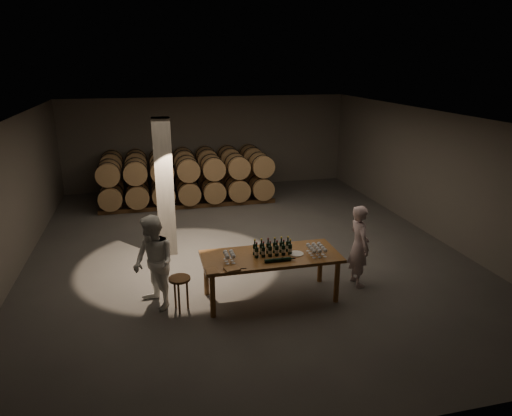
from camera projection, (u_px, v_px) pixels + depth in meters
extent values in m
plane|color=#514F4C|center=(244.00, 248.00, 11.18)|extent=(12.00, 12.00, 0.00)
plane|color=#605E59|center=(242.00, 116.00, 10.19)|extent=(12.00, 12.00, 0.00)
plane|color=slate|center=(208.00, 143.00, 16.23)|extent=(10.00, 0.00, 10.00)
plane|color=slate|center=(353.00, 321.00, 5.13)|extent=(10.00, 0.00, 10.00)
plane|color=slate|center=(10.00, 200.00, 9.57)|extent=(0.00, 12.00, 12.00)
plane|color=slate|center=(432.00, 174.00, 11.79)|extent=(0.00, 12.00, 12.00)
cube|color=slate|center=(165.00, 188.00, 10.47)|extent=(0.40, 0.40, 3.20)
cylinder|color=brown|center=(213.00, 296.00, 8.07)|extent=(0.10, 0.10, 0.84)
cylinder|color=brown|center=(337.00, 281.00, 8.60)|extent=(0.10, 0.10, 0.84)
cylinder|color=brown|center=(206.00, 275.00, 8.87)|extent=(0.10, 0.10, 0.84)
cylinder|color=brown|center=(320.00, 263.00, 9.39)|extent=(0.10, 0.10, 0.84)
cube|color=brown|center=(271.00, 257.00, 8.60)|extent=(2.60, 1.10, 0.06)
cube|color=#55371D|center=(186.00, 194.00, 15.48)|extent=(5.48, 0.10, 0.12)
cube|color=#55371D|center=(184.00, 190.00, 16.03)|extent=(5.48, 0.10, 0.12)
cylinder|color=#A9794C|center=(114.00, 185.00, 15.11)|extent=(0.70, 0.95, 0.70)
cylinder|color=black|center=(113.00, 187.00, 14.87)|extent=(0.73, 0.04, 0.73)
cylinder|color=black|center=(114.00, 183.00, 15.35)|extent=(0.73, 0.04, 0.73)
cylinder|color=#A9794C|center=(138.00, 183.00, 15.28)|extent=(0.70, 0.95, 0.70)
cylinder|color=black|center=(138.00, 185.00, 15.04)|extent=(0.73, 0.04, 0.73)
cylinder|color=black|center=(138.00, 181.00, 15.52)|extent=(0.73, 0.04, 0.73)
cylinder|color=#A9794C|center=(161.00, 182.00, 15.45)|extent=(0.70, 0.95, 0.70)
cylinder|color=black|center=(162.00, 184.00, 15.21)|extent=(0.73, 0.04, 0.73)
cylinder|color=black|center=(161.00, 180.00, 15.69)|extent=(0.73, 0.04, 0.73)
cylinder|color=#A9794C|center=(185.00, 180.00, 15.63)|extent=(0.70, 0.95, 0.70)
cylinder|color=black|center=(185.00, 182.00, 15.39)|extent=(0.73, 0.04, 0.73)
cylinder|color=black|center=(184.00, 179.00, 15.87)|extent=(0.73, 0.04, 0.73)
cylinder|color=#A9794C|center=(207.00, 179.00, 15.80)|extent=(0.70, 0.95, 0.70)
cylinder|color=black|center=(208.00, 181.00, 15.56)|extent=(0.73, 0.04, 0.73)
cylinder|color=black|center=(206.00, 177.00, 16.04)|extent=(0.73, 0.04, 0.73)
cylinder|color=#A9794C|center=(229.00, 178.00, 15.97)|extent=(0.70, 0.95, 0.70)
cylinder|color=black|center=(231.00, 180.00, 15.73)|extent=(0.73, 0.04, 0.73)
cylinder|color=black|center=(228.00, 176.00, 16.21)|extent=(0.73, 0.04, 0.73)
cylinder|color=#A9794C|center=(251.00, 177.00, 16.15)|extent=(0.70, 0.95, 0.70)
cylinder|color=black|center=(253.00, 178.00, 15.91)|extent=(0.73, 0.04, 0.73)
cylinder|color=black|center=(249.00, 175.00, 16.39)|extent=(0.73, 0.04, 0.73)
cylinder|color=#A9794C|center=(111.00, 163.00, 14.88)|extent=(0.70, 0.95, 0.70)
cylinder|color=black|center=(111.00, 164.00, 14.64)|extent=(0.73, 0.04, 0.73)
cylinder|color=black|center=(112.00, 161.00, 15.12)|extent=(0.73, 0.04, 0.73)
cylinder|color=#A9794C|center=(136.00, 161.00, 15.05)|extent=(0.70, 0.95, 0.70)
cylinder|color=black|center=(136.00, 163.00, 14.81)|extent=(0.73, 0.04, 0.73)
cylinder|color=black|center=(136.00, 160.00, 15.29)|extent=(0.73, 0.04, 0.73)
cylinder|color=#A9794C|center=(160.00, 160.00, 15.23)|extent=(0.70, 0.95, 0.70)
cylinder|color=black|center=(160.00, 162.00, 14.98)|extent=(0.73, 0.04, 0.73)
cylinder|color=black|center=(160.00, 159.00, 15.47)|extent=(0.73, 0.04, 0.73)
cylinder|color=#A9794C|center=(184.00, 159.00, 15.40)|extent=(0.70, 0.95, 0.70)
cylinder|color=black|center=(184.00, 161.00, 15.16)|extent=(0.73, 0.04, 0.73)
cylinder|color=black|center=(183.00, 158.00, 15.64)|extent=(0.73, 0.04, 0.73)
cylinder|color=#A9794C|center=(207.00, 158.00, 15.57)|extent=(0.70, 0.95, 0.70)
cylinder|color=black|center=(208.00, 160.00, 15.33)|extent=(0.73, 0.04, 0.73)
cylinder|color=black|center=(206.00, 157.00, 15.81)|extent=(0.73, 0.04, 0.73)
cylinder|color=#A9794C|center=(229.00, 157.00, 15.74)|extent=(0.70, 0.95, 0.70)
cylinder|color=black|center=(230.00, 158.00, 15.50)|extent=(0.73, 0.04, 0.73)
cylinder|color=black|center=(228.00, 156.00, 15.98)|extent=(0.73, 0.04, 0.73)
cylinder|color=#A9794C|center=(251.00, 156.00, 15.92)|extent=(0.70, 0.95, 0.70)
cylinder|color=black|center=(253.00, 157.00, 15.68)|extent=(0.73, 0.04, 0.73)
cylinder|color=black|center=(249.00, 155.00, 16.16)|extent=(0.73, 0.04, 0.73)
cube|color=#55371D|center=(190.00, 206.00, 14.18)|extent=(5.48, 0.10, 0.12)
cube|color=#55371D|center=(188.00, 201.00, 14.74)|extent=(5.48, 0.10, 0.12)
cylinder|color=#A9794C|center=(111.00, 196.00, 13.81)|extent=(0.70, 0.95, 0.70)
cylinder|color=black|center=(110.00, 199.00, 13.57)|extent=(0.73, 0.04, 0.73)
cylinder|color=black|center=(112.00, 194.00, 14.05)|extent=(0.73, 0.04, 0.73)
cylinder|color=#A9794C|center=(137.00, 194.00, 13.99)|extent=(0.70, 0.95, 0.70)
cylinder|color=black|center=(137.00, 197.00, 13.75)|extent=(0.73, 0.04, 0.73)
cylinder|color=black|center=(138.00, 192.00, 14.23)|extent=(0.73, 0.04, 0.73)
cylinder|color=#A9794C|center=(163.00, 193.00, 14.16)|extent=(0.70, 0.95, 0.70)
cylinder|color=black|center=(164.00, 195.00, 13.92)|extent=(0.73, 0.04, 0.73)
cylinder|color=black|center=(163.00, 191.00, 14.40)|extent=(0.73, 0.04, 0.73)
cylinder|color=#A9794C|center=(189.00, 191.00, 14.33)|extent=(0.70, 0.95, 0.70)
cylinder|color=black|center=(189.00, 193.00, 14.09)|extent=(0.73, 0.04, 0.73)
cylinder|color=black|center=(188.00, 189.00, 14.57)|extent=(0.73, 0.04, 0.73)
cylinder|color=#A9794C|center=(213.00, 190.00, 14.51)|extent=(0.70, 0.95, 0.70)
cylinder|color=black|center=(214.00, 192.00, 14.26)|extent=(0.73, 0.04, 0.73)
cylinder|color=black|center=(212.00, 188.00, 14.75)|extent=(0.73, 0.04, 0.73)
cylinder|color=#A9794C|center=(237.00, 188.00, 14.68)|extent=(0.70, 0.95, 0.70)
cylinder|color=black|center=(239.00, 190.00, 14.44)|extent=(0.73, 0.04, 0.73)
cylinder|color=black|center=(236.00, 186.00, 14.92)|extent=(0.73, 0.04, 0.73)
cylinder|color=#A9794C|center=(261.00, 187.00, 14.85)|extent=(0.70, 0.95, 0.70)
cylinder|color=black|center=(263.00, 189.00, 14.61)|extent=(0.73, 0.04, 0.73)
cylinder|color=black|center=(259.00, 185.00, 15.09)|extent=(0.73, 0.04, 0.73)
cylinder|color=#A9794C|center=(109.00, 172.00, 13.58)|extent=(0.70, 0.95, 0.70)
cylinder|color=black|center=(108.00, 174.00, 13.34)|extent=(0.73, 0.04, 0.73)
cylinder|color=black|center=(109.00, 170.00, 13.82)|extent=(0.73, 0.04, 0.73)
cylinder|color=#A9794C|center=(136.00, 171.00, 13.76)|extent=(0.70, 0.95, 0.70)
cylinder|color=black|center=(135.00, 173.00, 13.52)|extent=(0.73, 0.04, 0.73)
cylinder|color=black|center=(136.00, 169.00, 14.00)|extent=(0.73, 0.04, 0.73)
cylinder|color=#A9794C|center=(162.00, 170.00, 13.93)|extent=(0.70, 0.95, 0.70)
cylinder|color=black|center=(162.00, 172.00, 13.69)|extent=(0.73, 0.04, 0.73)
cylinder|color=black|center=(161.00, 168.00, 14.17)|extent=(0.73, 0.04, 0.73)
cylinder|color=#A9794C|center=(187.00, 168.00, 14.10)|extent=(0.70, 0.95, 0.70)
cylinder|color=black|center=(188.00, 170.00, 13.86)|extent=(0.73, 0.04, 0.73)
cylinder|color=black|center=(187.00, 166.00, 14.34)|extent=(0.73, 0.04, 0.73)
cylinder|color=#A9794C|center=(212.00, 167.00, 14.28)|extent=(0.70, 0.95, 0.70)
cylinder|color=black|center=(214.00, 169.00, 14.04)|extent=(0.73, 0.04, 0.73)
cylinder|color=black|center=(211.00, 165.00, 14.52)|extent=(0.73, 0.04, 0.73)
cylinder|color=#A9794C|center=(237.00, 166.00, 14.45)|extent=(0.70, 0.95, 0.70)
cylinder|color=black|center=(238.00, 167.00, 14.21)|extent=(0.73, 0.04, 0.73)
cylinder|color=black|center=(235.00, 164.00, 14.69)|extent=(0.73, 0.04, 0.73)
cylinder|color=#A9794C|center=(261.00, 164.00, 14.62)|extent=(0.70, 0.95, 0.70)
cylinder|color=black|center=(263.00, 166.00, 14.38)|extent=(0.73, 0.04, 0.73)
cylinder|color=black|center=(259.00, 163.00, 14.86)|extent=(0.73, 0.04, 0.73)
cylinder|color=black|center=(257.00, 253.00, 8.44)|extent=(0.08, 0.08, 0.21)
cylinder|color=silver|center=(257.00, 253.00, 8.44)|extent=(0.08, 0.08, 0.07)
cylinder|color=black|center=(257.00, 245.00, 8.39)|extent=(0.03, 0.03, 0.09)
cylinder|color=yellow|center=(257.00, 243.00, 8.38)|extent=(0.03, 0.03, 0.02)
cylinder|color=black|center=(255.00, 249.00, 8.58)|extent=(0.08, 0.08, 0.21)
cylinder|color=silver|center=(255.00, 250.00, 8.58)|extent=(0.08, 0.08, 0.07)
cylinder|color=black|center=(255.00, 242.00, 8.53)|extent=(0.03, 0.03, 0.09)
cylinder|color=maroon|center=(255.00, 240.00, 8.52)|extent=(0.03, 0.03, 0.02)
cylinder|color=black|center=(263.00, 252.00, 8.47)|extent=(0.08, 0.08, 0.21)
cylinder|color=silver|center=(263.00, 252.00, 8.47)|extent=(0.08, 0.08, 0.07)
cylinder|color=black|center=(263.00, 245.00, 8.42)|extent=(0.03, 0.03, 0.09)
cylinder|color=maroon|center=(263.00, 242.00, 8.41)|extent=(0.03, 0.03, 0.02)
cylinder|color=black|center=(261.00, 249.00, 8.61)|extent=(0.08, 0.08, 0.21)
cylinder|color=silver|center=(261.00, 249.00, 8.61)|extent=(0.08, 0.08, 0.07)
cylinder|color=black|center=(261.00, 242.00, 8.56)|extent=(0.03, 0.03, 0.09)
cylinder|color=yellow|center=(261.00, 239.00, 8.55)|extent=(0.03, 0.03, 0.02)
cylinder|color=black|center=(270.00, 251.00, 8.50)|extent=(0.08, 0.08, 0.21)
cylinder|color=silver|center=(270.00, 252.00, 8.50)|extent=(0.08, 0.08, 0.07)
cylinder|color=black|center=(270.00, 244.00, 8.45)|extent=(0.03, 0.03, 0.09)
cylinder|color=yellow|center=(270.00, 242.00, 8.44)|extent=(0.03, 0.03, 0.02)
cylinder|color=black|center=(268.00, 248.00, 8.63)|extent=(0.08, 0.08, 0.21)
cylinder|color=silver|center=(268.00, 249.00, 8.64)|extent=(0.08, 0.08, 0.07)
cylinder|color=black|center=(268.00, 241.00, 8.59)|extent=(0.03, 0.03, 0.09)
cylinder|color=maroon|center=(268.00, 239.00, 8.57)|extent=(0.03, 0.03, 0.02)
cylinder|color=black|center=(277.00, 251.00, 8.52)|extent=(0.08, 0.08, 0.21)
cylinder|color=silver|center=(277.00, 251.00, 8.53)|extent=(0.08, 0.08, 0.07)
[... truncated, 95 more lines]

